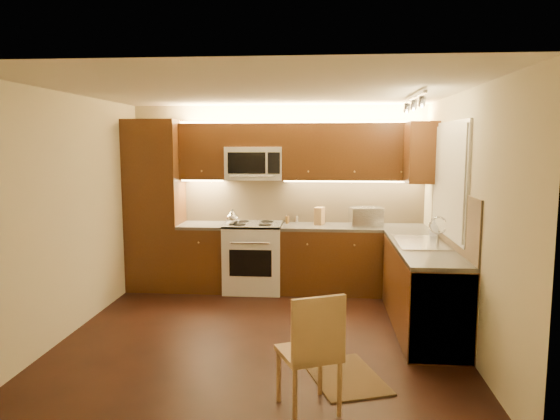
# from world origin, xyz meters

# --- Properties ---
(floor) EXTENTS (4.00, 4.00, 0.01)m
(floor) POSITION_xyz_m (0.00, 0.00, 0.00)
(floor) COLOR black
(floor) RESTS_ON ground
(ceiling) EXTENTS (4.00, 4.00, 0.01)m
(ceiling) POSITION_xyz_m (0.00, 0.00, 2.50)
(ceiling) COLOR beige
(ceiling) RESTS_ON ground
(wall_back) EXTENTS (4.00, 0.01, 2.50)m
(wall_back) POSITION_xyz_m (0.00, 2.00, 1.25)
(wall_back) COLOR beige
(wall_back) RESTS_ON ground
(wall_front) EXTENTS (4.00, 0.01, 2.50)m
(wall_front) POSITION_xyz_m (0.00, -2.00, 1.25)
(wall_front) COLOR beige
(wall_front) RESTS_ON ground
(wall_left) EXTENTS (0.01, 4.00, 2.50)m
(wall_left) POSITION_xyz_m (-2.00, 0.00, 1.25)
(wall_left) COLOR beige
(wall_left) RESTS_ON ground
(wall_right) EXTENTS (0.01, 4.00, 2.50)m
(wall_right) POSITION_xyz_m (2.00, 0.00, 1.25)
(wall_right) COLOR beige
(wall_right) RESTS_ON ground
(pantry) EXTENTS (0.70, 0.60, 2.30)m
(pantry) POSITION_xyz_m (-1.65, 1.70, 1.15)
(pantry) COLOR #45250E
(pantry) RESTS_ON floor
(base_cab_back_left) EXTENTS (0.62, 0.60, 0.86)m
(base_cab_back_left) POSITION_xyz_m (-0.99, 1.70, 0.43)
(base_cab_back_left) COLOR #45250E
(base_cab_back_left) RESTS_ON floor
(counter_back_left) EXTENTS (0.62, 0.60, 0.04)m
(counter_back_left) POSITION_xyz_m (-0.99, 1.70, 0.88)
(counter_back_left) COLOR #3C3A37
(counter_back_left) RESTS_ON base_cab_back_left
(base_cab_back_right) EXTENTS (1.92, 0.60, 0.86)m
(base_cab_back_right) POSITION_xyz_m (1.04, 1.70, 0.43)
(base_cab_back_right) COLOR #45250E
(base_cab_back_right) RESTS_ON floor
(counter_back_right) EXTENTS (1.92, 0.60, 0.04)m
(counter_back_right) POSITION_xyz_m (1.04, 1.70, 0.88)
(counter_back_right) COLOR #3C3A37
(counter_back_right) RESTS_ON base_cab_back_right
(base_cab_right) EXTENTS (0.60, 2.00, 0.86)m
(base_cab_right) POSITION_xyz_m (1.70, 0.40, 0.43)
(base_cab_right) COLOR #45250E
(base_cab_right) RESTS_ON floor
(counter_right) EXTENTS (0.60, 2.00, 0.04)m
(counter_right) POSITION_xyz_m (1.70, 0.40, 0.88)
(counter_right) COLOR #3C3A37
(counter_right) RESTS_ON base_cab_right
(dishwasher) EXTENTS (0.58, 0.60, 0.84)m
(dishwasher) POSITION_xyz_m (1.70, -0.30, 0.43)
(dishwasher) COLOR silver
(dishwasher) RESTS_ON floor
(backsplash_back) EXTENTS (3.30, 0.02, 0.60)m
(backsplash_back) POSITION_xyz_m (0.35, 1.99, 1.20)
(backsplash_back) COLOR tan
(backsplash_back) RESTS_ON wall_back
(backsplash_right) EXTENTS (0.02, 2.00, 0.60)m
(backsplash_right) POSITION_xyz_m (1.99, 0.40, 1.20)
(backsplash_right) COLOR tan
(backsplash_right) RESTS_ON wall_right
(upper_cab_back_left) EXTENTS (0.62, 0.35, 0.75)m
(upper_cab_back_left) POSITION_xyz_m (-0.99, 1.82, 1.88)
(upper_cab_back_left) COLOR #45250E
(upper_cab_back_left) RESTS_ON wall_back
(upper_cab_back_right) EXTENTS (1.92, 0.35, 0.75)m
(upper_cab_back_right) POSITION_xyz_m (1.04, 1.82, 1.88)
(upper_cab_back_right) COLOR #45250E
(upper_cab_back_right) RESTS_ON wall_back
(upper_cab_bridge) EXTENTS (0.76, 0.35, 0.31)m
(upper_cab_bridge) POSITION_xyz_m (-0.30, 1.82, 2.09)
(upper_cab_bridge) COLOR #45250E
(upper_cab_bridge) RESTS_ON wall_back
(upper_cab_right_corner) EXTENTS (0.35, 0.50, 0.75)m
(upper_cab_right_corner) POSITION_xyz_m (1.82, 1.40, 1.88)
(upper_cab_right_corner) COLOR #45250E
(upper_cab_right_corner) RESTS_ON wall_right
(stove) EXTENTS (0.76, 0.65, 0.92)m
(stove) POSITION_xyz_m (-0.30, 1.68, 0.46)
(stove) COLOR silver
(stove) RESTS_ON floor
(microwave) EXTENTS (0.76, 0.38, 0.44)m
(microwave) POSITION_xyz_m (-0.30, 1.81, 1.72)
(microwave) COLOR silver
(microwave) RESTS_ON wall_back
(window_frame) EXTENTS (0.03, 1.44, 1.24)m
(window_frame) POSITION_xyz_m (1.99, 0.55, 1.60)
(window_frame) COLOR silver
(window_frame) RESTS_ON wall_right
(window_blinds) EXTENTS (0.02, 1.36, 1.16)m
(window_blinds) POSITION_xyz_m (1.97, 0.55, 1.60)
(window_blinds) COLOR silver
(window_blinds) RESTS_ON wall_right
(sink) EXTENTS (0.52, 0.86, 0.15)m
(sink) POSITION_xyz_m (1.70, 0.55, 0.98)
(sink) COLOR silver
(sink) RESTS_ON counter_right
(faucet) EXTENTS (0.20, 0.04, 0.30)m
(faucet) POSITION_xyz_m (1.88, 0.55, 1.05)
(faucet) COLOR silver
(faucet) RESTS_ON counter_right
(track_light_bar) EXTENTS (0.04, 1.20, 0.03)m
(track_light_bar) POSITION_xyz_m (1.55, 0.40, 2.46)
(track_light_bar) COLOR silver
(track_light_bar) RESTS_ON ceiling
(kettle) EXTENTS (0.18, 0.18, 0.21)m
(kettle) POSITION_xyz_m (-0.56, 1.55, 1.02)
(kettle) COLOR silver
(kettle) RESTS_ON stove
(toaster_oven) EXTENTS (0.45, 0.36, 0.25)m
(toaster_oven) POSITION_xyz_m (1.19, 1.71, 1.02)
(toaster_oven) COLOR silver
(toaster_oven) RESTS_ON counter_back_right
(knife_block) EXTENTS (0.15, 0.19, 0.23)m
(knife_block) POSITION_xyz_m (0.58, 1.78, 1.02)
(knife_block) COLOR tan
(knife_block) RESTS_ON counter_back_right
(spice_jar_a) EXTENTS (0.06, 0.06, 0.09)m
(spice_jar_a) POSITION_xyz_m (0.27, 1.94, 0.95)
(spice_jar_a) COLOR silver
(spice_jar_a) RESTS_ON counter_back_right
(spice_jar_b) EXTENTS (0.05, 0.05, 0.10)m
(spice_jar_b) POSITION_xyz_m (0.14, 1.84, 0.95)
(spice_jar_b) COLOR brown
(spice_jar_b) RESTS_ON counter_back_right
(spice_jar_c) EXTENTS (0.05, 0.05, 0.10)m
(spice_jar_c) POSITION_xyz_m (0.14, 1.94, 0.95)
(spice_jar_c) COLOR silver
(spice_jar_c) RESTS_ON counter_back_right
(spice_jar_d) EXTENTS (0.06, 0.06, 0.09)m
(spice_jar_d) POSITION_xyz_m (0.14, 1.94, 0.94)
(spice_jar_d) COLOR #9F5D2F
(spice_jar_d) RESTS_ON counter_back_right
(soap_bottle) EXTENTS (0.11, 0.12, 0.22)m
(soap_bottle) POSITION_xyz_m (1.92, 0.95, 1.01)
(soap_bottle) COLOR silver
(soap_bottle) RESTS_ON counter_right
(rug) EXTENTS (0.79, 0.96, 0.01)m
(rug) POSITION_xyz_m (0.83, -0.90, 0.01)
(rug) COLOR black
(rug) RESTS_ON floor
(dining_chair) EXTENTS (0.54, 0.54, 0.92)m
(dining_chair) POSITION_xyz_m (0.53, -1.45, 0.46)
(dining_chair) COLOR tan
(dining_chair) RESTS_ON floor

